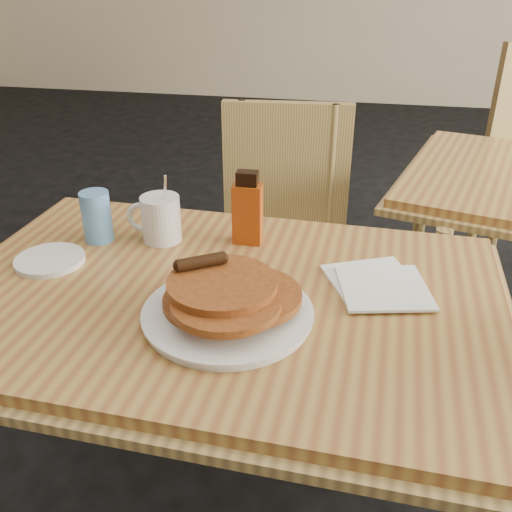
{
  "coord_description": "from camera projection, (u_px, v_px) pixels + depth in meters",
  "views": [
    {
      "loc": [
        0.22,
        -0.88,
        1.35
      ],
      "look_at": [
        0.04,
        0.03,
        0.85
      ],
      "focal_mm": 40.0,
      "sensor_mm": 36.0,
      "label": 1
    }
  ],
  "objects": [
    {
      "name": "napkin_stack",
      "position": [
        378.0,
        284.0,
        1.14
      ],
      "size": [
        0.24,
        0.25,
        0.01
      ],
      "rotation": [
        0.0,
        0.0,
        0.43
      ],
      "color": "white",
      "rests_on": "main_table"
    },
    {
      "name": "syrup_bottle",
      "position": [
        247.0,
        210.0,
        1.29
      ],
      "size": [
        0.07,
        0.04,
        0.17
      ],
      "rotation": [
        0.0,
        0.0,
        0.02
      ],
      "color": "maroon",
      "rests_on": "main_table"
    },
    {
      "name": "chair_main_far",
      "position": [
        281.0,
        223.0,
        1.88
      ],
      "size": [
        0.45,
        0.45,
        0.93
      ],
      "rotation": [
        0.0,
        0.0,
        0.08
      ],
      "color": "tan",
      "rests_on": "floor"
    },
    {
      "name": "side_saucer",
      "position": [
        50.0,
        260.0,
        1.23
      ],
      "size": [
        0.17,
        0.17,
        0.01
      ],
      "primitive_type": "cylinder",
      "rotation": [
        0.0,
        0.0,
        0.14
      ],
      "color": "silver",
      "rests_on": "main_table"
    },
    {
      "name": "blue_tumbler",
      "position": [
        97.0,
        216.0,
        1.31
      ],
      "size": [
        0.08,
        0.08,
        0.12
      ],
      "primitive_type": "cylinder",
      "rotation": [
        0.0,
        0.0,
        0.29
      ],
      "color": "#548BC6",
      "rests_on": "main_table"
    },
    {
      "name": "pancake_plate",
      "position": [
        228.0,
        304.0,
        1.04
      ],
      "size": [
        0.31,
        0.31,
        0.1
      ],
      "rotation": [
        0.0,
        0.0,
        0.13
      ],
      "color": "silver",
      "rests_on": "main_table"
    },
    {
      "name": "main_table",
      "position": [
        221.0,
        309.0,
        1.16
      ],
      "size": [
        1.17,
        0.82,
        0.75
      ],
      "rotation": [
        0.0,
        0.0,
        -0.04
      ],
      "color": "#A47D3A",
      "rests_on": "floor"
    },
    {
      "name": "coffee_mug",
      "position": [
        160.0,
        218.0,
        1.31
      ],
      "size": [
        0.13,
        0.09,
        0.17
      ],
      "rotation": [
        0.0,
        0.0,
        0.05
      ],
      "color": "silver",
      "rests_on": "main_table"
    }
  ]
}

